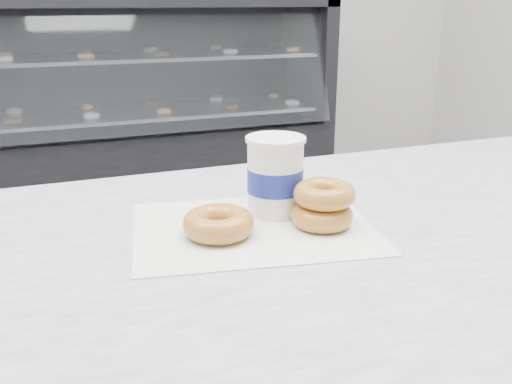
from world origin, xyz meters
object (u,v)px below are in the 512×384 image
donut_single (218,224)px  donut_stack (323,205)px  display_case (125,127)px  coffee_cup (275,175)px

donut_single → donut_stack: bearing=-6.5°
donut_stack → display_case: bearing=88.2°
coffee_cup → donut_single: bearing=-131.0°
display_case → coffee_cup: 2.66m
display_case → donut_stack: 2.73m
donut_stack → coffee_cup: (-0.04, 0.07, 0.03)m
display_case → coffee_cup: (-0.13, -2.62, 0.47)m
coffee_cup → display_case: bearing=108.6°
display_case → coffee_cup: size_ratio=19.97×
donut_stack → coffee_cup: 0.09m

